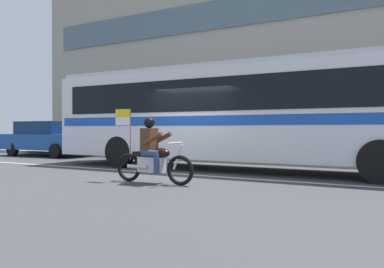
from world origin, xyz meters
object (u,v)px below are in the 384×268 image
(fire_hydrant, at_px, (322,151))
(transit_bus, at_px, (250,109))
(motorcycle_with_rider, at_px, (153,155))
(parked_sedan_curbside, at_px, (47,138))

(fire_hydrant, bearing_deg, transit_bus, -120.33)
(motorcycle_with_rider, xyz_separation_m, fire_hydrant, (2.70, 6.46, -0.15))
(parked_sedan_curbside, bearing_deg, motorcycle_with_rider, -27.82)
(fire_hydrant, bearing_deg, motorcycle_with_rider, -112.67)
(transit_bus, height_order, motorcycle_with_rider, transit_bus)
(transit_bus, relative_size, parked_sedan_curbside, 2.80)
(motorcycle_with_rider, bearing_deg, transit_bus, 73.83)
(motorcycle_with_rider, distance_m, fire_hydrant, 7.01)
(motorcycle_with_rider, relative_size, fire_hydrant, 2.93)
(transit_bus, height_order, fire_hydrant, transit_bus)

